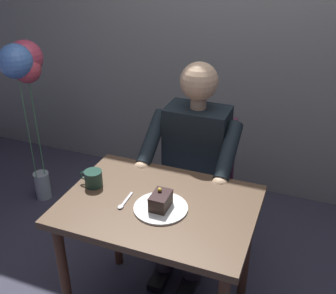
{
  "coord_description": "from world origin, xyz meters",
  "views": [
    {
      "loc": [
        -0.6,
        1.44,
        1.89
      ],
      "look_at": [
        -0.01,
        -0.1,
        1.0
      ],
      "focal_mm": 43.41,
      "sensor_mm": 36.0,
      "label": 1
    }
  ],
  "objects_px": {
    "chair": "(200,179)",
    "balloon_display": "(24,74)",
    "seated_person": "(192,168)",
    "coffee_cup": "(93,178)",
    "dining_table": "(159,222)",
    "cake_slice": "(161,200)",
    "dessert_spoon": "(124,203)"
  },
  "relations": [
    {
      "from": "dining_table",
      "to": "cake_slice",
      "type": "bearing_deg",
      "value": 123.5
    },
    {
      "from": "chair",
      "to": "cake_slice",
      "type": "relative_size",
      "value": 7.5
    },
    {
      "from": "seated_person",
      "to": "balloon_display",
      "type": "height_order",
      "value": "seated_person"
    },
    {
      "from": "seated_person",
      "to": "balloon_display",
      "type": "distance_m",
      "value": 1.34
    },
    {
      "from": "coffee_cup",
      "to": "chair",
      "type": "bearing_deg",
      "value": -118.58
    },
    {
      "from": "coffee_cup",
      "to": "dessert_spoon",
      "type": "bearing_deg",
      "value": 157.87
    },
    {
      "from": "chair",
      "to": "balloon_display",
      "type": "xyz_separation_m",
      "value": [
        1.27,
        -0.01,
        0.54
      ]
    },
    {
      "from": "coffee_cup",
      "to": "cake_slice",
      "type": "bearing_deg",
      "value": 171.35
    },
    {
      "from": "seated_person",
      "to": "coffee_cup",
      "type": "relative_size",
      "value": 10.19
    },
    {
      "from": "chair",
      "to": "coffee_cup",
      "type": "distance_m",
      "value": 0.82
    },
    {
      "from": "cake_slice",
      "to": "dessert_spoon",
      "type": "relative_size",
      "value": 0.82
    },
    {
      "from": "chair",
      "to": "coffee_cup",
      "type": "xyz_separation_m",
      "value": [
        0.36,
        0.66,
        0.32
      ]
    },
    {
      "from": "seated_person",
      "to": "dessert_spoon",
      "type": "bearing_deg",
      "value": 75.46
    },
    {
      "from": "cake_slice",
      "to": "dessert_spoon",
      "type": "distance_m",
      "value": 0.18
    },
    {
      "from": "coffee_cup",
      "to": "balloon_display",
      "type": "relative_size",
      "value": 0.1
    },
    {
      "from": "dessert_spoon",
      "to": "cake_slice",
      "type": "bearing_deg",
      "value": -171.42
    },
    {
      "from": "coffee_cup",
      "to": "balloon_display",
      "type": "distance_m",
      "value": 1.16
    },
    {
      "from": "cake_slice",
      "to": "coffee_cup",
      "type": "xyz_separation_m",
      "value": [
        0.39,
        -0.06,
        -0.0
      ]
    },
    {
      "from": "dining_table",
      "to": "coffee_cup",
      "type": "relative_size",
      "value": 7.29
    },
    {
      "from": "chair",
      "to": "seated_person",
      "type": "height_order",
      "value": "seated_person"
    },
    {
      "from": "dining_table",
      "to": "coffee_cup",
      "type": "bearing_deg",
      "value": -3.11
    },
    {
      "from": "balloon_display",
      "to": "cake_slice",
      "type": "bearing_deg",
      "value": 150.57
    },
    {
      "from": "cake_slice",
      "to": "chair",
      "type": "bearing_deg",
      "value": -87.93
    },
    {
      "from": "dessert_spoon",
      "to": "chair",
      "type": "bearing_deg",
      "value": -101.38
    },
    {
      "from": "dining_table",
      "to": "balloon_display",
      "type": "xyz_separation_m",
      "value": [
        1.27,
        -0.69,
        0.38
      ]
    },
    {
      "from": "chair",
      "to": "dessert_spoon",
      "type": "height_order",
      "value": "chair"
    },
    {
      "from": "chair",
      "to": "balloon_display",
      "type": "bearing_deg",
      "value": -0.5
    },
    {
      "from": "cake_slice",
      "to": "dessert_spoon",
      "type": "bearing_deg",
      "value": 8.58
    },
    {
      "from": "dining_table",
      "to": "cake_slice",
      "type": "height_order",
      "value": "cake_slice"
    },
    {
      "from": "dining_table",
      "to": "balloon_display",
      "type": "relative_size",
      "value": 0.73
    },
    {
      "from": "dining_table",
      "to": "dessert_spoon",
      "type": "xyz_separation_m",
      "value": [
        0.15,
        0.07,
        0.12
      ]
    },
    {
      "from": "seated_person",
      "to": "coffee_cup",
      "type": "height_order",
      "value": "seated_person"
    }
  ]
}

